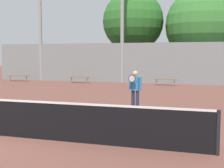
{
  "coord_description": "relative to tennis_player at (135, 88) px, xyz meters",
  "views": [
    {
      "loc": [
        5.64,
        -7.28,
        2.27
      ],
      "look_at": [
        1.38,
        6.37,
        0.93
      ],
      "focal_mm": 50.0,
      "sensor_mm": 36.0,
      "label": 1
    }
  ],
  "objects": [
    {
      "name": "bench_courtside_near",
      "position": [
        -0.23,
        10.91,
        -0.49
      ],
      "size": [
        1.66,
        0.4,
        0.47
      ],
      "color": "brown",
      "rests_on": "ground_plane"
    },
    {
      "name": "tree_green_tall",
      "position": [
        -4.02,
        16.32,
        4.46
      ],
      "size": [
        5.68,
        5.68,
        8.24
      ],
      "color": "brown",
      "rests_on": "ground_plane"
    },
    {
      "name": "tennis_player",
      "position": [
        0.0,
        0.0,
        0.0
      ],
      "size": [
        0.56,
        0.48,
        1.62
      ],
      "rotation": [
        0.0,
        0.0,
        -0.29
      ],
      "color": "#282D47",
      "rests_on": "ground_plane"
    },
    {
      "name": "bench_adjacent_court",
      "position": [
        -12.96,
        10.91,
        -0.49
      ],
      "size": [
        2.05,
        0.4,
        0.47
      ],
      "color": "brown",
      "rests_on": "ground_plane"
    },
    {
      "name": "bench_courtside_far",
      "position": [
        -7.21,
        10.91,
        -0.49
      ],
      "size": [
        1.71,
        0.4,
        0.47
      ],
      "color": "brown",
      "rests_on": "ground_plane"
    },
    {
      "name": "light_pole_near_left",
      "position": [
        -3.96,
        12.28,
        4.93
      ],
      "size": [
        0.9,
        0.6,
        10.43
      ],
      "color": "#939399",
      "rests_on": "ground_plane"
    },
    {
      "name": "light_pole_far_right",
      "position": [
        -11.49,
        12.29,
        4.71
      ],
      "size": [
        0.9,
        0.6,
        10.06
      ],
      "color": "#939399",
      "rests_on": "ground_plane"
    },
    {
      "name": "tree_green_broad",
      "position": [
        2.27,
        16.37,
        3.94
      ],
      "size": [
        6.59,
        6.59,
        8.16
      ],
      "color": "brown",
      "rests_on": "ground_plane"
    },
    {
      "name": "back_fence",
      "position": [
        -2.75,
        12.25,
        0.7
      ],
      "size": [
        25.6,
        0.06,
        3.24
      ],
      "color": "gray",
      "rests_on": "ground_plane"
    }
  ]
}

